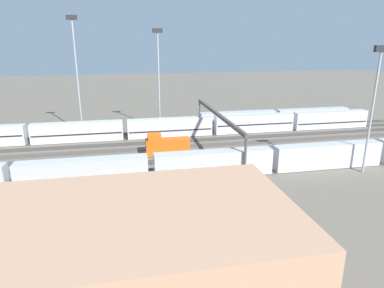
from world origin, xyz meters
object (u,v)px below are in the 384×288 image
Objects in this scene: train_on_track_4 at (166,145)px; maintenance_shed at (18,267)px; train_on_track_1 at (170,127)px; train_on_track_7 at (214,163)px; light_mast_2 at (76,62)px; signal_gantry at (218,117)px; light_mast_3 at (375,93)px; train_on_track_0 at (276,118)px; light_mast_0 at (158,67)px.

maintenance_shed is (19.76, 44.50, 2.64)m from train_on_track_4.
train_on_track_1 is 1.00× the size of train_on_track_7.
light_mast_2 reaches higher than signal_gantry.
light_mast_2 is at bearing -36.07° from light_mast_3.
maintenance_shed is at bearing 24.26° from light_mast_3.
signal_gantry reaches higher than train_on_track_4.
light_mast_2 reaches higher than train_on_track_0.
light_mast_0 is at bearing -179.55° from light_mast_2.
light_mast_3 is (-29.98, 3.80, 13.25)m from train_on_track_7.
signal_gantry is at bearing 128.31° from train_on_track_1.
maintenance_shed reaches higher than train_on_track_1.
maintenance_shed is at bearing 47.48° from train_on_track_7.
train_on_track_1 is 15.30m from train_on_track_4.
train_on_track_1 is 33.60m from train_on_track_0.
train_on_track_1 is at bearing -44.58° from light_mast_3.
light_mast_3 is 63.53m from maintenance_shed.
light_mast_0 reaches higher than train_on_track_0.
signal_gantry is at bearing -124.75° from maintenance_shed.
light_mast_3 is at bearing 153.24° from train_on_track_4.
train_on_track_4 is at bearing -64.05° from train_on_track_7.
light_mast_3 is (-1.08, 38.80, 13.27)m from train_on_track_0.
light_mast_2 is 1.29× the size of light_mast_3.
light_mast_2 is at bearing -19.92° from train_on_track_1.
light_mast_2 is 72.35m from light_mast_3.
train_on_track_1 is at bearing -51.69° from signal_gantry.
light_mast_0 is at bearing -81.00° from train_on_track_7.
signal_gantry reaches higher than train_on_track_7.
light_mast_3 reaches higher than train_on_track_4.
train_on_track_0 is 1.65× the size of light_mast_0.
train_on_track_4 is 48.76m from maintenance_shed.
maintenance_shed is at bearing 55.25° from signal_gantry.
train_on_track_0 is at bearing -129.55° from train_on_track_7.
train_on_track_7 is 4.88× the size of light_mast_3.
train_on_track_1 is at bearing 101.66° from light_mast_0.
train_on_track_1 is 30.31m from train_on_track_7.
light_mast_3 is at bearing 91.59° from train_on_track_0.
maintenance_shed is at bearing 91.14° from light_mast_2.
train_on_track_1 is 63.74m from maintenance_shed.
train_on_track_4 is 43.94m from light_mast_3.
train_on_track_4 is at bearing 131.67° from light_mast_2.
light_mast_3 is at bearing 130.24° from light_mast_0.
train_on_track_4 is at bearing -26.76° from light_mast_3.
train_on_track_1 is 2.21× the size of maintenance_shed.
signal_gantry is (-33.97, 21.23, -12.03)m from light_mast_2.
signal_gantry is at bearing -107.60° from train_on_track_7.
light_mast_0 is 0.53× the size of maintenance_shed.
light_mast_3 reaches higher than train_on_track_7.
maintenance_shed reaches higher than signal_gantry.
light_mast_0 reaches higher than train_on_track_4.
train_on_track_1 is 11.98× the size of train_on_track_4.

